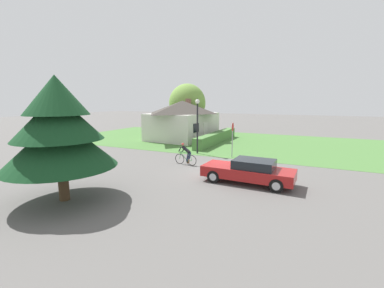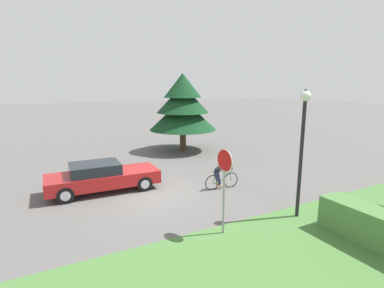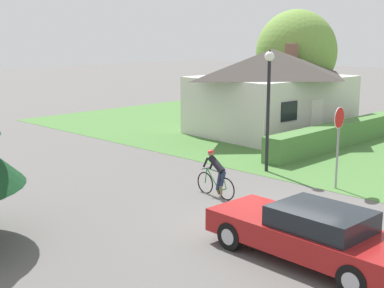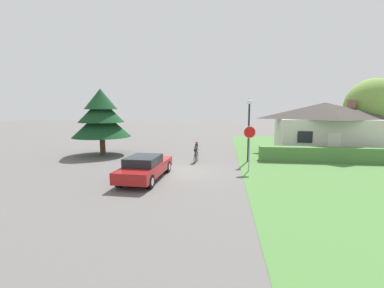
{
  "view_description": "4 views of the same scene",
  "coord_description": "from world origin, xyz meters",
  "px_view_note": "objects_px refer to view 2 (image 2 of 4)",
  "views": [
    {
      "loc": [
        -14.67,
        -4.79,
        4.35
      ],
      "look_at": [
        0.63,
        2.43,
        1.48
      ],
      "focal_mm": 24.0,
      "sensor_mm": 36.0,
      "label": 1
    },
    {
      "loc": [
        11.49,
        -4.32,
        4.66
      ],
      "look_at": [
        -0.61,
        2.12,
        1.91
      ],
      "focal_mm": 28.0,
      "sensor_mm": 36.0,
      "label": 2
    },
    {
      "loc": [
        -11.4,
        -7.98,
        5.01
      ],
      "look_at": [
        -0.92,
        2.39,
        2.01
      ],
      "focal_mm": 50.0,
      "sensor_mm": 36.0,
      "label": 3
    },
    {
      "loc": [
        2.69,
        -14.94,
        3.71
      ],
      "look_at": [
        0.55,
        1.89,
        1.45
      ],
      "focal_mm": 24.0,
      "sensor_mm": 36.0,
      "label": 4
    }
  ],
  "objects_px": {
    "street_lamp": "(303,133)",
    "conifer_tall_near": "(183,106)",
    "cyclist": "(222,173)",
    "sedan_left_lane": "(102,177)",
    "stop_sign": "(224,175)"
  },
  "relations": [
    {
      "from": "street_lamp",
      "to": "conifer_tall_near",
      "type": "xyz_separation_m",
      "value": [
        -11.7,
        1.22,
        0.13
      ]
    },
    {
      "from": "cyclist",
      "to": "conifer_tall_near",
      "type": "height_order",
      "value": "conifer_tall_near"
    },
    {
      "from": "sedan_left_lane",
      "to": "cyclist",
      "type": "xyz_separation_m",
      "value": [
        2.2,
        4.85,
        0.05
      ]
    },
    {
      "from": "street_lamp",
      "to": "conifer_tall_near",
      "type": "distance_m",
      "value": 11.76
    },
    {
      "from": "sedan_left_lane",
      "to": "street_lamp",
      "type": "height_order",
      "value": "street_lamp"
    },
    {
      "from": "stop_sign",
      "to": "street_lamp",
      "type": "bearing_deg",
      "value": -98.72
    },
    {
      "from": "stop_sign",
      "to": "street_lamp",
      "type": "distance_m",
      "value": 3.23
    },
    {
      "from": "stop_sign",
      "to": "sedan_left_lane",
      "type": "bearing_deg",
      "value": 19.96
    },
    {
      "from": "street_lamp",
      "to": "sedan_left_lane",
      "type": "bearing_deg",
      "value": -136.31
    },
    {
      "from": "street_lamp",
      "to": "cyclist",
      "type": "bearing_deg",
      "value": -168.01
    },
    {
      "from": "sedan_left_lane",
      "to": "street_lamp",
      "type": "bearing_deg",
      "value": -44.23
    },
    {
      "from": "cyclist",
      "to": "street_lamp",
      "type": "distance_m",
      "value": 4.44
    },
    {
      "from": "cyclist",
      "to": "stop_sign",
      "type": "xyz_separation_m",
      "value": [
        3.48,
        -2.24,
        1.23
      ]
    },
    {
      "from": "stop_sign",
      "to": "cyclist",
      "type": "bearing_deg",
      "value": -37.46
    },
    {
      "from": "cyclist",
      "to": "conifer_tall_near",
      "type": "distance_m",
      "value": 8.61
    }
  ]
}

